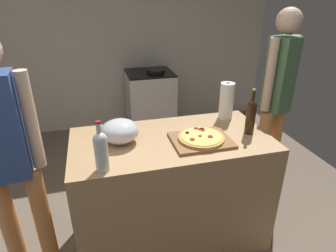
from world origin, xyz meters
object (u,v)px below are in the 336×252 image
(wine_bottle_dark, at_px, (101,150))
(paper_towel_roll, at_px, (226,101))
(pizza, at_px, (201,137))
(person_in_stripes, at_px, (8,155))
(person_in_red, at_px, (277,96))
(stove, at_px, (150,102))
(mixing_bowl, at_px, (120,131))
(wine_bottle_green, at_px, (251,115))

(wine_bottle_dark, bearing_deg, paper_towel_roll, 27.33)
(pizza, height_order, person_in_stripes, person_in_stripes)
(paper_towel_roll, xyz_separation_m, person_in_red, (0.56, 0.13, -0.05))
(paper_towel_roll, bearing_deg, wine_bottle_dark, -152.67)
(paper_towel_roll, relative_size, stove, 0.32)
(mixing_bowl, bearing_deg, pizza, -14.45)
(pizza, relative_size, wine_bottle_green, 0.95)
(pizza, xyz_separation_m, stove, (0.06, 2.09, -0.50))
(wine_bottle_dark, bearing_deg, mixing_bowl, 67.00)
(pizza, relative_size, wine_bottle_dark, 1.03)
(wine_bottle_green, bearing_deg, person_in_stripes, -179.33)
(person_in_stripes, bearing_deg, wine_bottle_dark, -20.49)
(pizza, xyz_separation_m, paper_towel_roll, (0.34, 0.34, 0.12))
(paper_towel_roll, distance_m, person_in_red, 0.57)
(stove, bearing_deg, wine_bottle_dark, -107.90)
(stove, relative_size, person_in_red, 0.52)
(wine_bottle_green, bearing_deg, person_in_red, 40.75)
(pizza, relative_size, stove, 0.35)
(person_in_stripes, bearing_deg, mixing_bowl, 10.55)
(pizza, xyz_separation_m, mixing_bowl, (-0.53, 0.14, 0.05))
(paper_towel_roll, height_order, person_in_red, person_in_red)
(paper_towel_roll, xyz_separation_m, wine_bottle_dark, (-1.01, -0.52, -0.01))
(pizza, distance_m, wine_bottle_dark, 0.70)
(mixing_bowl, xyz_separation_m, person_in_stripes, (-0.67, -0.12, -0.01))
(mixing_bowl, height_order, wine_bottle_dark, wine_bottle_dark)
(pizza, bearing_deg, mixing_bowl, 165.55)
(wine_bottle_dark, bearing_deg, person_in_red, 22.76)
(wine_bottle_dark, xyz_separation_m, stove, (0.73, 2.27, -0.60))
(person_in_stripes, bearing_deg, paper_towel_roll, 11.89)
(pizza, bearing_deg, person_in_stripes, 179.33)
(mixing_bowl, xyz_separation_m, paper_towel_roll, (0.87, 0.20, 0.07))
(pizza, distance_m, person_in_red, 1.01)
(stove, bearing_deg, paper_towel_roll, -81.09)
(stove, height_order, person_in_red, person_in_red)
(pizza, distance_m, wine_bottle_green, 0.40)
(paper_towel_roll, distance_m, wine_bottle_green, 0.31)
(paper_towel_roll, xyz_separation_m, person_in_stripes, (-1.54, -0.32, -0.08))
(pizza, relative_size, paper_towel_roll, 1.08)
(wine_bottle_green, distance_m, wine_bottle_dark, 1.07)
(mixing_bowl, bearing_deg, wine_bottle_green, -6.57)
(mixing_bowl, height_order, person_in_stripes, person_in_stripes)
(paper_towel_roll, xyz_separation_m, wine_bottle_green, (0.04, -0.31, -0.01))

